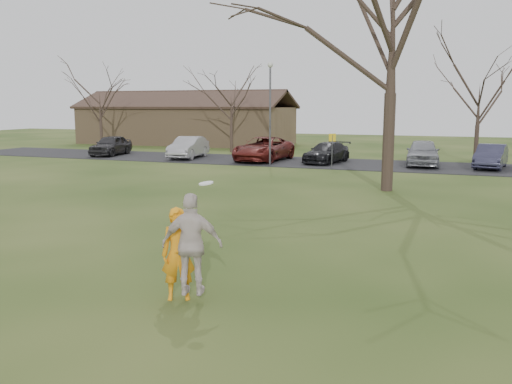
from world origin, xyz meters
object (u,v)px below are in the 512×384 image
car_0 (111,145)px  catching_play (192,244)px  building (186,124)px  lamp_post (270,101)px  big_tree (393,25)px  car_4 (423,152)px  car_5 (491,156)px  car_2 (264,149)px  car_3 (327,153)px  car_1 (188,147)px  player_defender (179,254)px

car_0 → catching_play: size_ratio=2.05×
car_0 → building: bearing=84.8°
catching_play → lamp_post: 23.60m
lamp_post → big_tree: bearing=-43.2°
car_4 → lamp_post: 9.89m
car_5 → catching_play: bearing=-94.5°
car_2 → car_3: (4.24, 0.24, -0.14)m
car_4 → car_5: car_4 is taller
car_4 → car_0: bearing=179.0°
car_1 → lamp_post: 7.82m
car_1 → catching_play: (13.07, -24.77, 0.37)m
car_1 → car_3: (9.78, 0.40, -0.10)m
car_1 → big_tree: big_tree is taller
player_defender → lamp_post: (-5.89, 22.43, 3.07)m
car_4 → lamp_post: lamp_post is taller
car_2 → big_tree: size_ratio=0.41×
car_2 → car_4: bearing=7.8°
car_4 → building: building is taller
player_defender → car_2: bearing=79.3°
car_4 → lamp_post: (-8.87, -3.05, 3.13)m
car_1 → car_5: car_1 is taller
car_1 → big_tree: (14.80, -9.69, 6.21)m
car_1 → car_3: size_ratio=1.02×
building → player_defender: bearing=-62.3°
player_defender → car_1: bearing=90.5°
car_2 → lamp_post: 4.12m
catching_play → lamp_post: bearing=105.5°
building → lamp_post: lamp_post is taller
player_defender → car_5: (6.82, 25.33, -0.15)m
car_1 → building: 15.17m
building → lamp_post: size_ratio=3.29×
car_1 → big_tree: 18.75m
car_0 → car_4: 22.10m
car_1 → player_defender: bearing=-69.5°
car_2 → car_3: bearing=7.1°
car_0 → car_4: bearing=-6.2°
car_1 → car_4: size_ratio=0.96×
car_2 → car_3: size_ratio=1.27×
lamp_post → big_tree: size_ratio=0.45×
car_1 → catching_play: size_ratio=2.14×
car_4 → car_5: bearing=-5.5°
lamp_post → car_0: bearing=170.9°
car_4 → big_tree: 12.24m
car_0 → car_3: (16.18, 0.47, -0.09)m
lamp_post → car_2: bearing=118.2°
player_defender → car_0: (-19.10, 24.55, -0.12)m
car_3 → building: building is taller
car_0 → car_3: 16.19m
catching_play → car_3: bearing=97.4°
car_2 → car_4: size_ratio=1.21×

